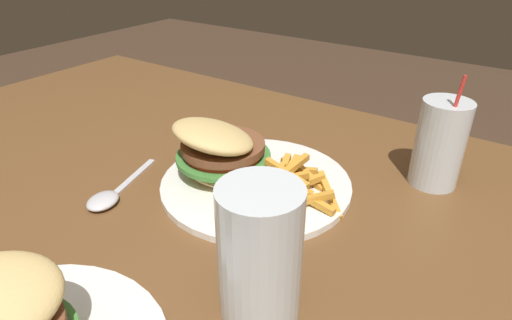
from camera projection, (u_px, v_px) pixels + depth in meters
The scene contains 5 objects.
dining_table at pixel (137, 312), 0.58m from camera, with size 1.41×1.13×0.76m.
meal_plate_near at pixel (236, 163), 0.63m from camera, with size 0.29×0.28×0.11m.
beer_glass at pixel (260, 255), 0.40m from camera, with size 0.08×0.08×0.14m.
juice_glass at pixel (439, 148), 0.62m from camera, with size 0.07×0.07×0.17m.
spoon at pixel (106, 198), 0.60m from camera, with size 0.07×0.16×0.01m.
Camera 1 is at (-0.37, 0.25, 1.10)m, focal length 30.00 mm.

